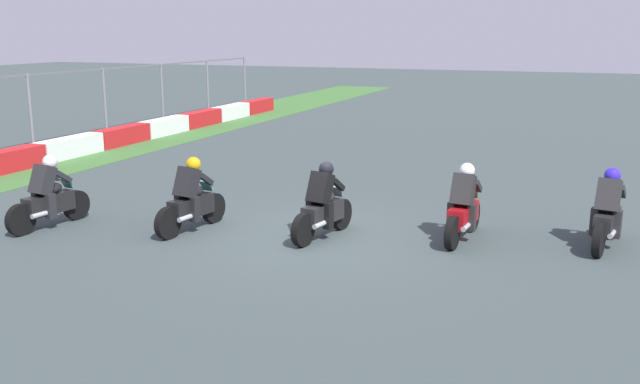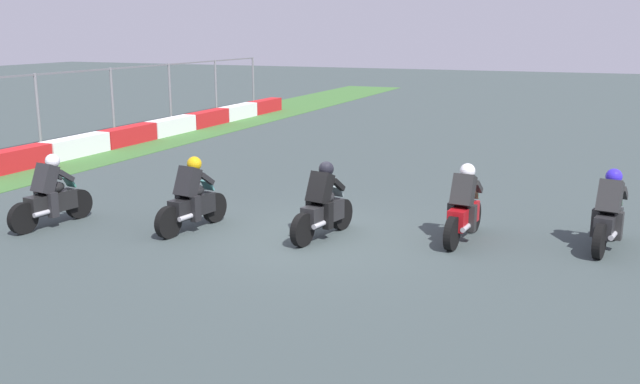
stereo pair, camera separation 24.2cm
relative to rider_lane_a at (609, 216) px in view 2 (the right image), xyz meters
name	(u,v)px [view 2 (the right image)]	position (x,y,z in m)	size (l,w,h in m)	color
ground_plane	(315,237)	(-1.45, 5.33, -0.62)	(120.00, 120.00, 0.00)	#384343
rider_lane_a	(609,216)	(0.00, 0.00, 0.00)	(2.03, 0.61, 1.51)	black
rider_lane_b	(464,210)	(-0.53, 2.59, 0.00)	(2.04, 0.56, 1.51)	black
rider_lane_c	(323,207)	(-1.39, 5.19, 0.00)	(2.03, 0.62, 1.51)	black
rider_lane_d	(192,200)	(-1.93, 7.86, 0.00)	(2.04, 0.60, 1.51)	black
rider_lane_e	(51,197)	(-2.80, 10.73, 0.00)	(2.04, 0.59, 1.51)	black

